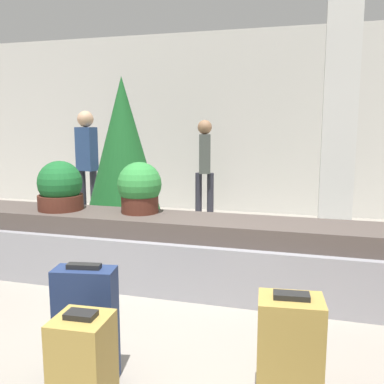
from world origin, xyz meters
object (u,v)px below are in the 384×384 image
Objects in this scene: pillar at (339,123)px; traveler_1 at (205,161)px; suitcase_4 at (84,372)px; suitcase_1 at (289,354)px; potted_plant_0 at (60,188)px; potted_plant_1 at (140,188)px; decorated_tree at (123,154)px; traveler_0 at (87,156)px; suitcase_0 at (86,325)px.

traveler_1 is (-2.00, 0.98, -0.62)m from pillar.
suitcase_1 is at bearing 19.44° from suitcase_4.
suitcase_4 is (-1.01, -0.43, -0.02)m from suitcase_1.
potted_plant_1 is at bearing 5.40° from potted_plant_0.
traveler_0 is at bearing 141.92° from decorated_tree.
traveler_0 is at bearing 115.57° from suitcase_4.
traveler_0 is 1.88m from traveler_1.
suitcase_4 is 4.87m from traveler_0.
suitcase_0 is 1.46× the size of potted_plant_1.
decorated_tree is (-0.77, 1.28, 0.25)m from potted_plant_1.
traveler_1 reaches higher than suitcase_4.
potted_plant_0 is 0.87m from potted_plant_1.
suitcase_0 is at bearing 176.27° from suitcase_1.
potted_plant_1 is at bearing 165.34° from traveler_1.
decorated_tree is (-1.16, 3.05, 0.82)m from suitcase_0.
pillar is at bearing 56.02° from suitcase_0.
suitcase_4 is at bearing -109.27° from pillar.
potted_plant_0 is 0.29× the size of traveler_0.
traveler_0 is (-1.76, 2.05, 0.14)m from potted_plant_1.
suitcase_4 is 5.03m from traveler_1.
suitcase_4 is (0.20, -0.37, -0.06)m from suitcase_0.
suitcase_1 is 1.10m from suitcase_4.
potted_plant_1 is 2.70m from traveler_0.
suitcase_1 is at bearing -32.74° from traveler_0.
potted_plant_1 is at bearing -58.91° from decorated_tree.
potted_plant_0 is 0.31× the size of traveler_1.
potted_plant_1 is at bearing -33.82° from traveler_0.
suitcase_1 is at bearing -7.53° from suitcase_0.
potted_plant_1 reaches higher than suitcase_1.
suitcase_4 is 0.39× the size of traveler_1.
potted_plant_0 is at bearing 148.53° from traveler_1.
suitcase_0 is 1.18× the size of suitcase_4.
traveler_0 is at bearing 176.36° from pillar.
traveler_1 is at bearing 38.89° from traveler_0.
suitcase_0 is 4.44m from traveler_0.
traveler_0 reaches higher than suitcase_1.
potted_plant_0 is 1.39m from decorated_tree.
traveler_0 is at bearing 125.26° from suitcase_1.
suitcase_4 is 1.24× the size of potted_plant_1.
pillar is 4.67× the size of suitcase_1.
pillar is at bearing 33.82° from potted_plant_0.
pillar is at bearing 42.71° from potted_plant_1.
traveler_0 is 1.08× the size of traveler_1.
traveler_1 is (-0.42, 4.57, 0.62)m from suitcase_0.
suitcase_0 is 1.10× the size of suitcase_1.
decorated_tree is at bearing 121.09° from potted_plant_1.
suitcase_0 is 0.46× the size of traveler_1.
traveler_1 is at bearing 93.55° from suitcase_4.
potted_plant_1 is at bearing 92.03° from suitcase_0.
traveler_1 is at bearing 153.94° from pillar.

